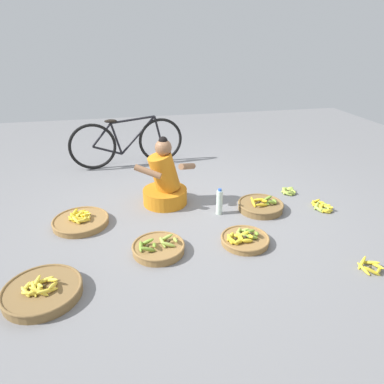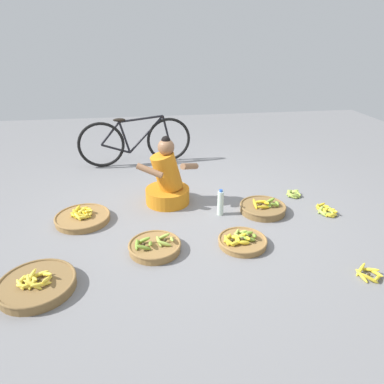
# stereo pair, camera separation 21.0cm
# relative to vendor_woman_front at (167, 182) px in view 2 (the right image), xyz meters

# --- Properties ---
(ground_plane) EXTENTS (10.00, 10.00, 0.00)m
(ground_plane) POSITION_rel_vendor_woman_front_xyz_m (0.22, -0.30, -0.26)
(ground_plane) COLOR slate
(vendor_woman_front) EXTENTS (0.73, 0.52, 0.82)m
(vendor_woman_front) POSITION_rel_vendor_woman_front_xyz_m (0.00, 0.00, 0.00)
(vendor_woman_front) COLOR orange
(vendor_woman_front) RESTS_ON ground
(bicycle_leaning) EXTENTS (1.70, 0.26, 0.73)m
(bicycle_leaning) POSITION_rel_vendor_woman_front_xyz_m (-0.36, 1.41, 0.09)
(bicycle_leaning) COLOR black
(bicycle_leaning) RESTS_ON ground
(banana_basket_near_bicycle) EXTENTS (0.47, 0.47, 0.13)m
(banana_basket_near_bicycle) POSITION_rel_vendor_woman_front_xyz_m (0.63, -1.02, -0.22)
(banana_basket_near_bicycle) COLOR olive
(banana_basket_near_bicycle) RESTS_ON ground
(banana_basket_back_right) EXTENTS (0.59, 0.59, 0.15)m
(banana_basket_back_right) POSITION_rel_vendor_woman_front_xyz_m (-0.95, -0.32, -0.22)
(banana_basket_back_right) COLOR olive
(banana_basket_back_right) RESTS_ON ground
(banana_basket_front_right) EXTENTS (0.61, 0.61, 0.16)m
(banana_basket_front_right) POSITION_rel_vendor_woman_front_xyz_m (-1.15, -1.40, -0.21)
(banana_basket_front_right) COLOR brown
(banana_basket_front_right) RESTS_ON ground
(banana_basket_near_vendor) EXTENTS (0.49, 0.49, 0.14)m
(banana_basket_near_vendor) POSITION_rel_vendor_woman_front_xyz_m (-0.20, -0.99, -0.22)
(banana_basket_near_vendor) COLOR olive
(banana_basket_near_vendor) RESTS_ON ground
(banana_basket_front_left) EXTENTS (0.52, 0.52, 0.16)m
(banana_basket_front_left) POSITION_rel_vendor_woman_front_xyz_m (1.05, -0.40, -0.21)
(banana_basket_front_left) COLOR brown
(banana_basket_front_left) RESTS_ON ground
(loose_bananas_back_left) EXTENTS (0.22, 0.23, 0.09)m
(loose_bananas_back_left) POSITION_rel_vendor_woman_front_xyz_m (1.55, -1.63, -0.24)
(loose_bananas_back_left) COLOR yellow
(loose_bananas_back_left) RESTS_ON ground
(loose_bananas_mid_left) EXTENTS (0.22, 0.33, 0.08)m
(loose_bananas_mid_left) POSITION_rel_vendor_woman_front_xyz_m (1.75, -0.53, -0.23)
(loose_bananas_mid_left) COLOR gold
(loose_bananas_mid_left) RESTS_ON ground
(loose_bananas_front_center) EXTENTS (0.20, 0.22, 0.09)m
(loose_bananas_front_center) POSITION_rel_vendor_woman_front_xyz_m (1.56, -0.05, -0.23)
(loose_bananas_front_center) COLOR #9EB747
(loose_bananas_front_center) RESTS_ON ground
(water_bottle) EXTENTS (0.07, 0.07, 0.31)m
(water_bottle) POSITION_rel_vendor_woman_front_xyz_m (0.56, -0.39, -0.12)
(water_bottle) COLOR silver
(water_bottle) RESTS_ON ground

